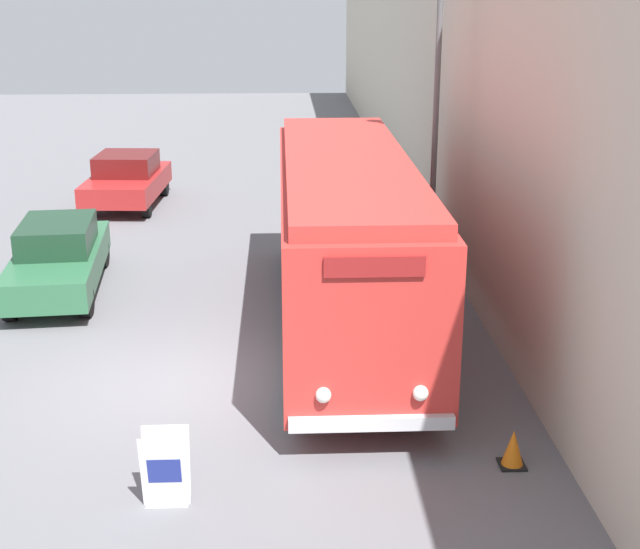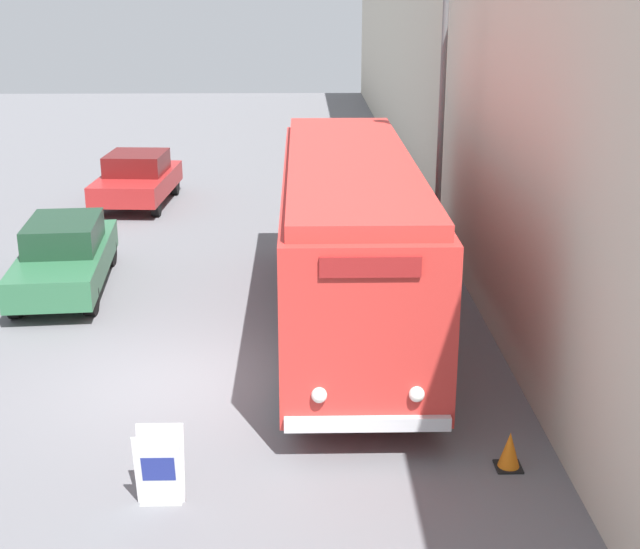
{
  "view_description": "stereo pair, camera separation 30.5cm",
  "coord_description": "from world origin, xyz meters",
  "px_view_note": "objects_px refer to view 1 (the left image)",
  "views": [
    {
      "loc": [
        1.8,
        -13.48,
        6.38
      ],
      "look_at": [
        2.4,
        -0.0,
        1.91
      ],
      "focal_mm": 50.0,
      "sensor_mm": 36.0,
      "label": 1
    },
    {
      "loc": [
        2.11,
        -13.49,
        6.38
      ],
      "look_at": [
        2.4,
        -0.0,
        1.91
      ],
      "focal_mm": 50.0,
      "sensor_mm": 36.0,
      "label": 2
    }
  ],
  "objects_px": {
    "parked_car_mid": "(127,179)",
    "sign_board": "(165,470)",
    "streetlamp": "(438,71)",
    "vintage_bus": "(346,235)",
    "parked_car_near": "(58,257)",
    "traffic_cone": "(513,448)"
  },
  "relations": [
    {
      "from": "parked_car_mid",
      "to": "sign_board",
      "type": "bearing_deg",
      "value": -75.77
    },
    {
      "from": "sign_board",
      "to": "streetlamp",
      "type": "height_order",
      "value": "streetlamp"
    },
    {
      "from": "vintage_bus",
      "to": "streetlamp",
      "type": "height_order",
      "value": "streetlamp"
    },
    {
      "from": "vintage_bus",
      "to": "parked_car_mid",
      "type": "xyz_separation_m",
      "value": [
        -5.75,
        10.06,
        -1.08
      ]
    },
    {
      "from": "vintage_bus",
      "to": "sign_board",
      "type": "relative_size",
      "value": 9.78
    },
    {
      "from": "streetlamp",
      "to": "parked_car_near",
      "type": "relative_size",
      "value": 1.52
    },
    {
      "from": "streetlamp",
      "to": "traffic_cone",
      "type": "distance_m",
      "value": 8.53
    },
    {
      "from": "parked_car_mid",
      "to": "streetlamp",
      "type": "bearing_deg",
      "value": -42.51
    },
    {
      "from": "sign_board",
      "to": "streetlamp",
      "type": "bearing_deg",
      "value": 59.95
    },
    {
      "from": "parked_car_near",
      "to": "streetlamp",
      "type": "bearing_deg",
      "value": -7.26
    },
    {
      "from": "traffic_cone",
      "to": "sign_board",
      "type": "bearing_deg",
      "value": -170.84
    },
    {
      "from": "parked_car_near",
      "to": "traffic_cone",
      "type": "xyz_separation_m",
      "value": [
        7.91,
        -7.64,
        -0.5
      ]
    },
    {
      "from": "streetlamp",
      "to": "parked_car_mid",
      "type": "distance_m",
      "value": 11.75
    },
    {
      "from": "vintage_bus",
      "to": "parked_car_mid",
      "type": "bearing_deg",
      "value": 119.76
    },
    {
      "from": "sign_board",
      "to": "traffic_cone",
      "type": "bearing_deg",
      "value": 9.16
    },
    {
      "from": "streetlamp",
      "to": "parked_car_mid",
      "type": "bearing_deg",
      "value": 133.99
    },
    {
      "from": "parked_car_near",
      "to": "parked_car_mid",
      "type": "relative_size",
      "value": 1.15
    },
    {
      "from": "parked_car_near",
      "to": "parked_car_mid",
      "type": "distance_m",
      "value": 7.67
    },
    {
      "from": "streetlamp",
      "to": "sign_board",
      "type": "bearing_deg",
      "value": -120.05
    },
    {
      "from": "sign_board",
      "to": "parked_car_mid",
      "type": "bearing_deg",
      "value": 100.73
    },
    {
      "from": "vintage_bus",
      "to": "parked_car_near",
      "type": "bearing_deg",
      "value": 158.16
    },
    {
      "from": "streetlamp",
      "to": "vintage_bus",
      "type": "bearing_deg",
      "value": -133.31
    }
  ]
}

